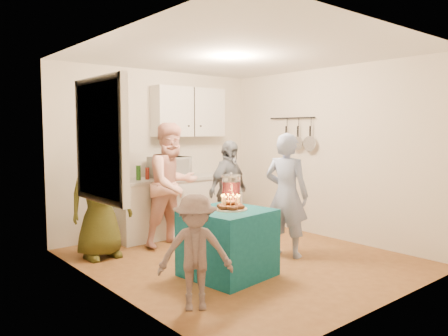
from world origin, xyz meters
TOP-DOWN VIEW (x-y plane):
  - floor at (0.00, 0.00)m, footprint 4.00×4.00m
  - ceiling at (0.00, 0.00)m, footprint 4.00×4.00m
  - back_wall at (0.00, 2.00)m, footprint 3.60×3.60m
  - left_wall at (-1.80, 0.00)m, footprint 4.00×4.00m
  - right_wall at (1.80, 0.00)m, footprint 4.00×4.00m
  - window_night at (-1.77, 0.30)m, footprint 0.04×1.00m
  - counter at (0.20, 1.70)m, footprint 2.20×0.58m
  - countertop at (0.20, 1.70)m, footprint 2.24×0.62m
  - upper_cabinet at (0.50, 1.85)m, footprint 1.30×0.30m
  - pot_rack at (1.72, 0.70)m, footprint 0.12×1.00m
  - microwave at (0.01, 1.70)m, footprint 0.61×0.44m
  - party_table at (-0.56, -0.39)m, footprint 0.95×0.95m
  - donut_cake at (-0.54, -0.41)m, footprint 0.38×0.38m
  - punch_jar at (-0.33, -0.18)m, footprint 0.22×0.22m
  - man_birthday at (0.53, -0.29)m, footprint 0.56×0.68m
  - woman_back_left at (-1.36, 1.21)m, footprint 0.80×0.53m
  - woman_back_center at (-0.32, 1.10)m, footprint 0.92×0.75m
  - woman_back_right at (0.42, 0.75)m, footprint 0.95×0.59m
  - child_near_left at (-1.40, -0.91)m, footprint 0.80×0.72m

SIDE VIEW (x-z plane):
  - floor at x=0.00m, z-range 0.00..0.00m
  - party_table at x=-0.56m, z-range 0.00..0.76m
  - counter at x=0.20m, z-range 0.00..0.86m
  - child_near_left at x=-1.40m, z-range 0.00..1.07m
  - woman_back_right at x=0.42m, z-range 0.00..1.50m
  - man_birthday at x=0.53m, z-range 0.00..1.62m
  - woman_back_left at x=-1.36m, z-range 0.00..1.62m
  - donut_cake at x=-0.54m, z-range 0.76..0.94m
  - woman_back_center at x=-0.32m, z-range 0.00..1.76m
  - countertop at x=0.20m, z-range 0.86..0.91m
  - punch_jar at x=-0.33m, z-range 0.76..1.10m
  - microwave at x=0.01m, z-range 0.91..1.24m
  - back_wall at x=0.00m, z-range 1.30..1.30m
  - left_wall at x=-1.80m, z-range 1.30..1.30m
  - right_wall at x=1.80m, z-range 1.30..1.30m
  - window_night at x=-1.77m, z-range 0.95..2.15m
  - pot_rack at x=1.72m, z-range 1.30..1.90m
  - upper_cabinet at x=0.50m, z-range 1.55..2.35m
  - ceiling at x=0.00m, z-range 2.60..2.60m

